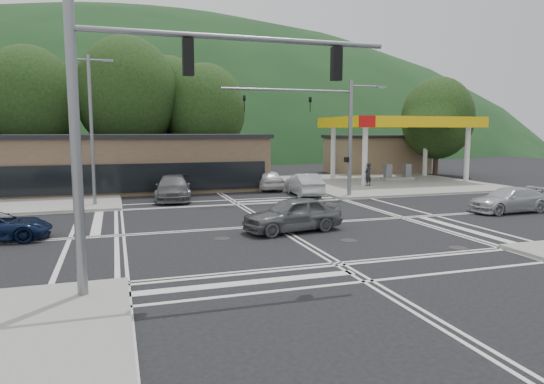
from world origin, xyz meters
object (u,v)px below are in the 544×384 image
object	(u,v)px
car_grey_center	(292,214)
pedestrian	(368,174)
car_queue_a	(304,184)
car_queue_b	(267,180)
car_silver_east	(509,200)
car_northbound	(173,188)

from	to	relation	value
car_grey_center	pedestrian	size ratio (longest dim) A/B	2.53
car_queue_a	car_queue_b	bearing A→B (deg)	-64.31
car_grey_center	car_silver_east	distance (m)	13.56
car_grey_center	car_northbound	xyz separation A→B (m)	(-4.04, 11.98, 0.02)
car_grey_center	car_queue_a	xyz separation A→B (m)	(5.11, 11.34, -0.01)
car_silver_east	car_queue_a	world-z (taller)	car_queue_a
car_silver_east	car_northbound	xyz separation A→B (m)	(-17.54, 10.80, 0.11)
car_silver_east	car_queue_b	distance (m)	17.41
car_queue_a	car_northbound	xyz separation A→B (m)	(-9.14, 0.63, 0.02)
car_grey_center	car_queue_b	xyz separation A→B (m)	(3.59, 15.49, -0.01)
car_queue_b	pedestrian	xyz separation A→B (m)	(8.18, -1.33, 0.28)
car_silver_east	car_northbound	distance (m)	20.60
pedestrian	car_queue_a	bearing A→B (deg)	0.45
car_grey_center	car_silver_east	bearing A→B (deg)	85.61
car_queue_a	pedestrian	bearing A→B (deg)	-151.41
car_northbound	pedestrian	bearing A→B (deg)	14.54
car_silver_east	car_queue_b	xyz separation A→B (m)	(-9.91, 14.31, 0.09)
car_silver_east	car_queue_b	size ratio (longest dim) A/B	1.04
car_silver_east	pedestrian	xyz separation A→B (m)	(-1.74, 12.98, 0.37)
car_silver_east	pedestrian	bearing A→B (deg)	-172.69
car_silver_east	car_queue_a	size ratio (longest dim) A/B	1.01
car_queue_b	pedestrian	size ratio (longest dim) A/B	2.51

